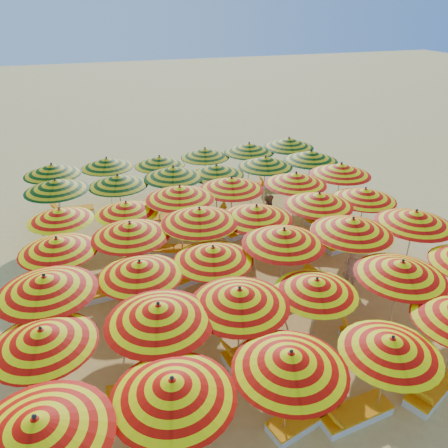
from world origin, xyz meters
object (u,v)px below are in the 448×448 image
Objects in this scene: beachgoer_b at (268,213)px; lounger_14 at (345,243)px; umbrella_2 at (291,361)px; lounger_24 at (274,184)px; umbrella_25 at (126,208)px; umbrella_41 at (289,143)px; lounger_20 at (207,217)px; umbrella_20 at (200,216)px; umbrella_21 at (256,212)px; lounger_10 at (294,289)px; lounger_11 at (85,297)px; lounger_2 at (305,416)px; umbrella_0 at (37,428)px; lounger_16 at (168,250)px; umbrella_33 at (216,170)px; umbrella_8 at (240,297)px; umbrella_17 at (415,218)px; umbrella_30 at (56,185)px; umbrella_13 at (140,269)px; lounger_7 at (371,337)px; lounger_13 at (296,251)px; umbrella_40 at (249,148)px; lounger_12 at (185,279)px; lounger_3 at (354,414)px; lounger_6 at (253,353)px; umbrella_18 at (57,245)px; lounger_23 at (194,194)px; umbrella_16 at (352,226)px; umbrella_36 at (52,169)px; umbrella_26 at (180,193)px; umbrella_34 at (265,162)px; umbrella_1 at (173,388)px; umbrella_31 at (118,180)px; lounger_18 at (323,219)px; umbrella_32 at (173,172)px; lounger_4 at (431,390)px; umbrella_19 at (130,230)px; umbrella_39 at (205,153)px; umbrella_12 at (46,284)px; umbrella_28 at (296,179)px; umbrella_7 at (159,313)px; lounger_5 at (145,393)px; lounger_9 at (36,353)px; lounger_22 at (73,211)px; umbrella_10 at (401,269)px; umbrella_3 at (391,346)px; umbrella_9 at (316,286)px; lounger_21 at (317,199)px; umbrella_23 at (365,194)px; umbrella_37 at (107,163)px; beachgoer_a at (351,269)px; umbrella_38 at (160,161)px; umbrella_27 at (232,183)px; umbrella_15 at (284,236)px; umbrella_14 at (213,254)px; lounger_19 at (163,218)px.

lounger_14 is at bearing -157.40° from beachgoer_b.
umbrella_2 is 14.20m from lounger_24.
beachgoer_b is (5.53, 0.43, -1.22)m from umbrella_25.
umbrella_41 is 1.76× the size of lounger_20.
lounger_20 is at bearing 71.09° from umbrella_20.
umbrella_21 reaches higher than lounger_10.
lounger_2 is at bearing 122.30° from lounger_11.
lounger_16 is (3.77, 8.39, -2.12)m from umbrella_0.
umbrella_0 is 12.08m from beachgoer_b.
umbrella_8 is at bearing -104.12° from umbrella_33.
umbrella_17 is 1.03× the size of umbrella_30.
lounger_7 is at bearing -22.26° from umbrella_13.
lounger_24 is at bearing -88.53° from lounger_13.
umbrella_40 is 8.40m from lounger_12.
lounger_3 is 0.98× the size of lounger_16.
lounger_6 is (-1.59, -3.86, -2.07)m from umbrella_21.
umbrella_41 is (10.52, 6.54, 0.16)m from umbrella_18.
umbrella_18 is 9.13m from lounger_23.
umbrella_36 is at bearing 135.59° from umbrella_16.
lounger_14 is (5.87, -1.79, -2.16)m from umbrella_26.
lounger_16 is (-4.91, -2.53, -2.04)m from umbrella_34.
umbrella_1 is 11.25m from lounger_20.
umbrella_31 reaches higher than lounger_18.
lounger_11 is at bearing -131.32° from umbrella_32.
lounger_4 and lounger_24 have the same top height.
umbrella_19 is at bearing 109.09° from umbrella_2.
umbrella_40 reaches higher than lounger_10.
lounger_11 is at bearing -130.94° from umbrella_39.
umbrella_32 is 4.95m from lounger_12.
umbrella_12 is 9.94m from umbrella_28.
lounger_14 is (7.85, 4.51, -2.12)m from umbrella_7.
umbrella_1 reaches higher than lounger_5.
lounger_4 is at bearing -1.41° from umbrella_1.
lounger_24 is at bearing -148.17° from lounger_9.
lounger_24 is (9.64, 0.02, 0.00)m from lounger_22.
umbrella_10 is at bearing -27.12° from umbrella_18.
umbrella_9 is at bearing 100.04° from umbrella_3.
umbrella_23 is at bearing 96.33° from lounger_21.
lounger_10 is (4.83, -8.50, -1.94)m from umbrella_37.
umbrella_8 is (-0.25, 2.15, 0.07)m from umbrella_2.
umbrella_36 is 1.87× the size of beachgoer_b.
lounger_4 is at bearing -59.66° from umbrella_20.
beachgoer_a is (4.29, -6.37, -1.55)m from umbrella_32.
lounger_7 is (3.60, -10.79, -1.91)m from umbrella_38.
umbrella_27 is 5.97m from lounger_24.
umbrella_41 is 12.15m from lounger_11.
umbrella_13 is 4.18m from umbrella_15.
umbrella_25 reaches higher than lounger_23.
umbrella_14 reaches higher than lounger_19.
umbrella_27 is at bearing 145.28° from lounger_22.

